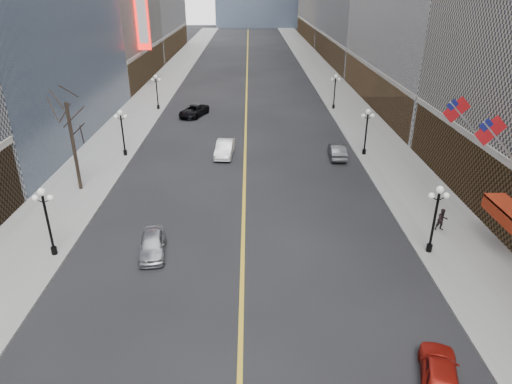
{
  "coord_description": "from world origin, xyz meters",
  "views": [
    {
      "loc": [
        0.51,
        5.49,
        15.66
      ],
      "look_at": [
        0.74,
        22.84,
        7.66
      ],
      "focal_mm": 32.0,
      "sensor_mm": 36.0,
      "label": 1
    }
  ],
  "objects_px": {
    "car_nb_mid": "(225,149)",
    "car_sb_far": "(337,151)",
    "streetlamp_east_3": "(335,88)",
    "streetlamp_west_1": "(46,215)",
    "streetlamp_east_2": "(367,127)",
    "car_sb_mid": "(440,373)",
    "streetlamp_east_1": "(436,213)",
    "streetlamp_west_3": "(157,88)",
    "streetlamp_west_2": "(122,128)",
    "car_nb_near": "(152,244)",
    "car_nb_far": "(194,111)"
  },
  "relations": [
    {
      "from": "car_nb_mid",
      "to": "car_sb_far",
      "type": "xyz_separation_m",
      "value": [
        11.0,
        -0.69,
        -0.07
      ]
    },
    {
      "from": "streetlamp_east_3",
      "to": "streetlamp_west_1",
      "type": "distance_m",
      "value": 43.05
    },
    {
      "from": "streetlamp_east_2",
      "to": "car_sb_mid",
      "type": "xyz_separation_m",
      "value": [
        -3.33,
        -28.37,
        -2.24
      ]
    },
    {
      "from": "streetlamp_east_3",
      "to": "streetlamp_east_1",
      "type": "bearing_deg",
      "value": -90.0
    },
    {
      "from": "streetlamp_east_3",
      "to": "car_nb_mid",
      "type": "height_order",
      "value": "streetlamp_east_3"
    },
    {
      "from": "streetlamp_east_3",
      "to": "streetlamp_west_3",
      "type": "xyz_separation_m",
      "value": [
        -23.6,
        0.0,
        0.0
      ]
    },
    {
      "from": "streetlamp_east_1",
      "to": "streetlamp_west_3",
      "type": "distance_m",
      "value": 43.05
    },
    {
      "from": "streetlamp_west_2",
      "to": "streetlamp_west_3",
      "type": "height_order",
      "value": "same"
    },
    {
      "from": "streetlamp_west_1",
      "to": "car_sb_far",
      "type": "xyz_separation_m",
      "value": [
        20.8,
        17.41,
        -2.22
      ]
    },
    {
      "from": "streetlamp_west_3",
      "to": "car_nb_near",
      "type": "xyz_separation_m",
      "value": [
        6.11,
        -35.78,
        -2.22
      ]
    },
    {
      "from": "streetlamp_west_1",
      "to": "streetlamp_west_3",
      "type": "distance_m",
      "value": 36.0
    },
    {
      "from": "streetlamp_east_1",
      "to": "car_nb_mid",
      "type": "bearing_deg",
      "value": 127.33
    },
    {
      "from": "car_nb_far",
      "to": "streetlamp_east_1",
      "type": "bearing_deg",
      "value": -40.27
    },
    {
      "from": "car_nb_far",
      "to": "car_sb_mid",
      "type": "xyz_separation_m",
      "value": [
        15.14,
        -43.16,
        -0.04
      ]
    },
    {
      "from": "streetlamp_east_2",
      "to": "car_sb_mid",
      "type": "relative_size",
      "value": 1.16
    },
    {
      "from": "car_sb_mid",
      "to": "car_sb_far",
      "type": "bearing_deg",
      "value": -74.22
    },
    {
      "from": "car_nb_mid",
      "to": "streetlamp_west_1",
      "type": "bearing_deg",
      "value": -114.25
    },
    {
      "from": "streetlamp_east_1",
      "to": "streetlamp_east_2",
      "type": "distance_m",
      "value": 18.0
    },
    {
      "from": "car_nb_mid",
      "to": "streetlamp_east_3",
      "type": "bearing_deg",
      "value": 56.56
    },
    {
      "from": "streetlamp_west_3",
      "to": "car_sb_mid",
      "type": "bearing_deg",
      "value": -66.38
    },
    {
      "from": "streetlamp_west_2",
      "to": "streetlamp_west_3",
      "type": "bearing_deg",
      "value": 90.0
    },
    {
      "from": "streetlamp_east_3",
      "to": "car_sb_mid",
      "type": "relative_size",
      "value": 1.16
    },
    {
      "from": "car_sb_mid",
      "to": "streetlamp_east_3",
      "type": "bearing_deg",
      "value": -77.24
    },
    {
      "from": "car_nb_mid",
      "to": "car_nb_far",
      "type": "bearing_deg",
      "value": 111.81
    },
    {
      "from": "streetlamp_east_1",
      "to": "streetlamp_west_2",
      "type": "distance_m",
      "value": 29.68
    },
    {
      "from": "car_nb_mid",
      "to": "car_sb_mid",
      "type": "height_order",
      "value": "car_nb_mid"
    },
    {
      "from": "streetlamp_east_2",
      "to": "car_nb_mid",
      "type": "xyz_separation_m",
      "value": [
        -13.8,
        0.1,
        -2.15
      ]
    },
    {
      "from": "streetlamp_east_1",
      "to": "streetlamp_west_1",
      "type": "bearing_deg",
      "value": 180.0
    },
    {
      "from": "car_sb_far",
      "to": "car_nb_mid",
      "type": "bearing_deg",
      "value": -0.66
    },
    {
      "from": "streetlamp_east_2",
      "to": "streetlamp_west_1",
      "type": "bearing_deg",
      "value": -142.67
    },
    {
      "from": "streetlamp_west_3",
      "to": "car_nb_far",
      "type": "bearing_deg",
      "value": -31.99
    },
    {
      "from": "streetlamp_east_1",
      "to": "car_sb_far",
      "type": "height_order",
      "value": "streetlamp_east_1"
    },
    {
      "from": "streetlamp_west_3",
      "to": "car_nb_mid",
      "type": "bearing_deg",
      "value": -61.31
    },
    {
      "from": "car_sb_mid",
      "to": "streetlamp_west_3",
      "type": "bearing_deg",
      "value": -49.51
    },
    {
      "from": "car_sb_far",
      "to": "streetlamp_west_2",
      "type": "bearing_deg",
      "value": 1.28
    },
    {
      "from": "streetlamp_east_1",
      "to": "car_nb_far",
      "type": "distance_m",
      "value": 37.7
    },
    {
      "from": "streetlamp_east_1",
      "to": "streetlamp_west_2",
      "type": "bearing_deg",
      "value": 142.67
    },
    {
      "from": "streetlamp_east_1",
      "to": "streetlamp_west_1",
      "type": "distance_m",
      "value": 23.6
    },
    {
      "from": "streetlamp_west_3",
      "to": "streetlamp_west_2",
      "type": "bearing_deg",
      "value": -90.0
    },
    {
      "from": "streetlamp_west_2",
      "to": "car_nb_mid",
      "type": "bearing_deg",
      "value": 0.56
    },
    {
      "from": "streetlamp_east_3",
      "to": "streetlamp_west_1",
      "type": "xyz_separation_m",
      "value": [
        -23.6,
        -36.0,
        0.0
      ]
    },
    {
      "from": "streetlamp_west_3",
      "to": "car_sb_mid",
      "type": "height_order",
      "value": "streetlamp_west_3"
    },
    {
      "from": "streetlamp_west_1",
      "to": "car_nb_far",
      "type": "distance_m",
      "value": 33.27
    },
    {
      "from": "streetlamp_west_3",
      "to": "car_nb_far",
      "type": "xyz_separation_m",
      "value": [
        5.13,
        -3.21,
        -2.19
      ]
    },
    {
      "from": "streetlamp_east_1",
      "to": "streetlamp_east_2",
      "type": "bearing_deg",
      "value": 90.0
    },
    {
      "from": "streetlamp_west_3",
      "to": "streetlamp_east_2",
      "type": "bearing_deg",
      "value": -37.33
    },
    {
      "from": "streetlamp_east_2",
      "to": "car_nb_far",
      "type": "distance_m",
      "value": 23.77
    },
    {
      "from": "streetlamp_west_1",
      "to": "streetlamp_east_1",
      "type": "bearing_deg",
      "value": 0.0
    },
    {
      "from": "car_nb_near",
      "to": "streetlamp_west_3",
      "type": "bearing_deg",
      "value": 91.96
    },
    {
      "from": "streetlamp_west_3",
      "to": "streetlamp_east_3",
      "type": "bearing_deg",
      "value": 0.0
    }
  ]
}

